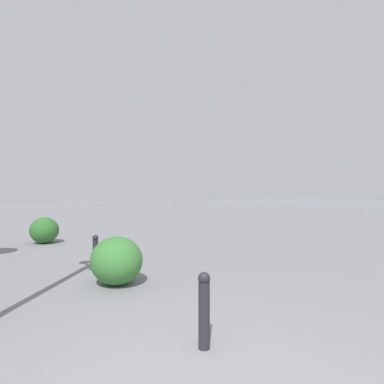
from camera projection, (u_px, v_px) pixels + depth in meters
The scene contains 4 objects.
bollard_near at pixel (204, 309), 3.37m from camera, with size 0.13×0.13×0.80m.
bollard_mid at pixel (95, 249), 7.10m from camera, with size 0.13×0.13×0.67m.
shrub_low at pixel (44, 230), 10.07m from camera, with size 0.95×0.86×0.81m.
shrub_round at pixel (117, 261), 5.67m from camera, with size 0.99×0.89×0.84m.
Camera 1 is at (-1.72, 1.39, 1.66)m, focal length 30.22 mm.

